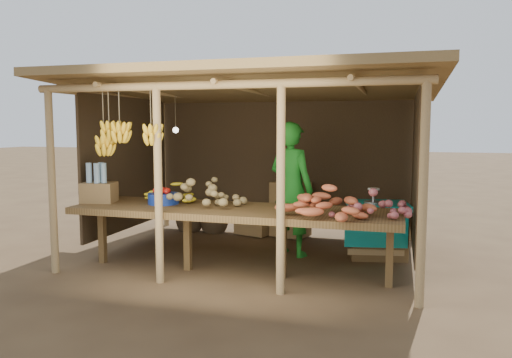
# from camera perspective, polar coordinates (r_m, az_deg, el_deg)

# --- Properties ---
(ground) EXTENTS (60.00, 60.00, 0.00)m
(ground) POSITION_cam_1_polar(r_m,az_deg,el_deg) (6.98, 0.00, -8.60)
(ground) COLOR brown
(ground) RESTS_ON ground
(stall_structure) EXTENTS (4.70, 3.50, 2.43)m
(stall_structure) POSITION_cam_1_polar(r_m,az_deg,el_deg) (6.87, -0.31, 7.38)
(stall_structure) COLOR tan
(stall_structure) RESTS_ON ground
(counter) EXTENTS (3.90, 1.05, 0.80)m
(counter) POSITION_cam_1_polar(r_m,az_deg,el_deg) (5.94, -2.55, -3.92)
(counter) COLOR brown
(counter) RESTS_ON ground
(potato_heap) EXTENTS (1.07, 0.78, 0.37)m
(potato_heap) POSITION_cam_1_polar(r_m,az_deg,el_deg) (6.14, -6.06, -1.31)
(potato_heap) COLOR olive
(potato_heap) RESTS_ON counter
(sweet_potato_heap) EXTENTS (1.20, 0.94, 0.36)m
(sweet_potato_heap) POSITION_cam_1_polar(r_m,az_deg,el_deg) (5.36, 8.26, -2.43)
(sweet_potato_heap) COLOR #AF502D
(sweet_potato_heap) RESTS_ON counter
(onion_heap) EXTENTS (0.91, 0.61, 0.36)m
(onion_heap) POSITION_cam_1_polar(r_m,az_deg,el_deg) (5.49, 13.17, -2.35)
(onion_heap) COLOR #A85153
(onion_heap) RESTS_ON counter
(banana_pile) EXTENTS (0.66, 0.45, 0.35)m
(banana_pile) POSITION_cam_1_polar(r_m,az_deg,el_deg) (6.53, -9.36, -1.00)
(banana_pile) COLOR yellow
(banana_pile) RESTS_ON counter
(tomato_basin) EXTENTS (0.38, 0.38, 0.20)m
(tomato_basin) POSITION_cam_1_polar(r_m,az_deg,el_deg) (6.33, -10.53, -2.07)
(tomato_basin) COLOR navy
(tomato_basin) RESTS_ON counter
(bottle_box) EXTENTS (0.46, 0.40, 0.51)m
(bottle_box) POSITION_cam_1_polar(r_m,az_deg,el_deg) (6.66, -17.51, -0.89)
(bottle_box) COLOR olive
(bottle_box) RESTS_ON counter
(vendor) EXTENTS (0.78, 0.67, 1.83)m
(vendor) POSITION_cam_1_polar(r_m,az_deg,el_deg) (6.81, 4.04, -1.15)
(vendor) COLOR #1B7D1F
(vendor) RESTS_ON ground
(tarp_crate) EXTENTS (0.92, 0.83, 0.96)m
(tarp_crate) POSITION_cam_1_polar(r_m,az_deg,el_deg) (6.98, 13.68, -5.46)
(tarp_crate) COLOR brown
(tarp_crate) RESTS_ON ground
(carton_stack) EXTENTS (1.22, 0.55, 0.86)m
(carton_stack) POSITION_cam_1_polar(r_m,az_deg,el_deg) (8.03, 2.58, -3.89)
(carton_stack) COLOR olive
(carton_stack) RESTS_ON ground
(burlap_sacks) EXTENTS (0.93, 0.48, 0.65)m
(burlap_sacks) POSITION_cam_1_polar(r_m,az_deg,el_deg) (8.45, -6.22, -4.09)
(burlap_sacks) COLOR #473521
(burlap_sacks) RESTS_ON ground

